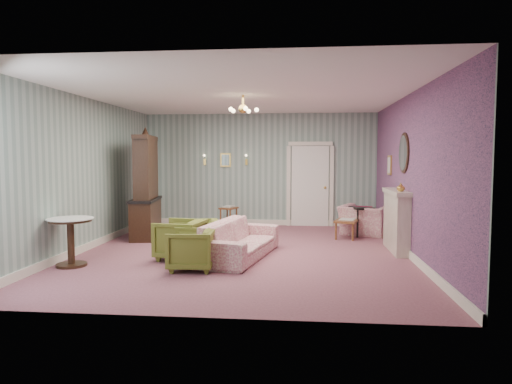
# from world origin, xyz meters

# --- Properties ---
(floor) EXTENTS (7.00, 7.00, 0.00)m
(floor) POSITION_xyz_m (0.00, 0.00, 0.00)
(floor) COLOR #915464
(floor) RESTS_ON ground
(ceiling) EXTENTS (7.00, 7.00, 0.00)m
(ceiling) POSITION_xyz_m (0.00, 0.00, 2.90)
(ceiling) COLOR white
(ceiling) RESTS_ON ground
(wall_back) EXTENTS (6.00, 0.00, 6.00)m
(wall_back) POSITION_xyz_m (0.00, 3.50, 1.45)
(wall_back) COLOR gray
(wall_back) RESTS_ON ground
(wall_front) EXTENTS (6.00, 0.00, 6.00)m
(wall_front) POSITION_xyz_m (0.00, -3.50, 1.45)
(wall_front) COLOR gray
(wall_front) RESTS_ON ground
(wall_left) EXTENTS (0.00, 7.00, 7.00)m
(wall_left) POSITION_xyz_m (-3.00, 0.00, 1.45)
(wall_left) COLOR gray
(wall_left) RESTS_ON ground
(wall_right) EXTENTS (0.00, 7.00, 7.00)m
(wall_right) POSITION_xyz_m (3.00, 0.00, 1.45)
(wall_right) COLOR gray
(wall_right) RESTS_ON ground
(wall_right_floral) EXTENTS (0.00, 7.00, 7.00)m
(wall_right_floral) POSITION_xyz_m (2.98, 0.00, 1.45)
(wall_right_floral) COLOR #B95C8E
(wall_right_floral) RESTS_ON ground
(door) EXTENTS (1.12, 0.12, 2.16)m
(door) POSITION_xyz_m (1.30, 3.46, 1.08)
(door) COLOR white
(door) RESTS_ON floor
(olive_chair_a) EXTENTS (0.68, 0.72, 0.71)m
(olive_chair_a) POSITION_xyz_m (-0.65, -1.40, 0.35)
(olive_chair_a) COLOR olive
(olive_chair_a) RESTS_ON floor
(olive_chair_b) EXTENTS (0.80, 0.84, 0.76)m
(olive_chair_b) POSITION_xyz_m (-1.02, -0.67, 0.38)
(olive_chair_b) COLOR olive
(olive_chair_b) RESTS_ON floor
(olive_chair_c) EXTENTS (0.75, 0.78, 0.65)m
(olive_chair_c) POSITION_xyz_m (-0.81, 0.08, 0.33)
(olive_chair_c) COLOR olive
(olive_chair_c) RESTS_ON floor
(sofa_chintz) EXTENTS (1.08, 2.31, 0.87)m
(sofa_chintz) POSITION_xyz_m (-0.01, -0.44, 0.43)
(sofa_chintz) COLOR #A44260
(sofa_chintz) RESTS_ON floor
(wingback_chair) EXTENTS (1.22, 1.05, 0.90)m
(wingback_chair) POSITION_xyz_m (2.53, 2.20, 0.45)
(wingback_chair) COLOR #A44260
(wingback_chair) RESTS_ON floor
(dresser) EXTENTS (0.69, 1.48, 2.38)m
(dresser) POSITION_xyz_m (-2.34, 1.38, 1.19)
(dresser) COLOR black
(dresser) RESTS_ON floor
(fireplace) EXTENTS (0.30, 1.40, 1.16)m
(fireplace) POSITION_xyz_m (2.86, 0.40, 0.58)
(fireplace) COLOR beige
(fireplace) RESTS_ON floor
(mantel_vase) EXTENTS (0.15, 0.15, 0.15)m
(mantel_vase) POSITION_xyz_m (2.84, 0.00, 1.23)
(mantel_vase) COLOR gold
(mantel_vase) RESTS_ON fireplace
(oval_mirror) EXTENTS (0.04, 0.76, 0.84)m
(oval_mirror) POSITION_xyz_m (2.96, 0.40, 1.85)
(oval_mirror) COLOR white
(oval_mirror) RESTS_ON wall_right
(framed_print) EXTENTS (0.04, 0.34, 0.42)m
(framed_print) POSITION_xyz_m (2.97, 1.75, 1.60)
(framed_print) COLOR gold
(framed_print) RESTS_ON wall_right
(coffee_table) EXTENTS (0.65, 0.90, 0.41)m
(coffee_table) POSITION_xyz_m (2.09, 1.75, 0.21)
(coffee_table) COLOR brown
(coffee_table) RESTS_ON floor
(side_table_black) EXTENTS (0.56, 0.56, 0.66)m
(side_table_black) POSITION_xyz_m (2.42, 1.97, 0.33)
(side_table_black) COLOR black
(side_table_black) RESTS_ON floor
(pedestal_table) EXTENTS (0.85, 0.85, 0.80)m
(pedestal_table) POSITION_xyz_m (-2.65, -1.35, 0.40)
(pedestal_table) COLOR black
(pedestal_table) RESTS_ON floor
(nesting_table) EXTENTS (0.47, 0.53, 0.58)m
(nesting_table) POSITION_xyz_m (-0.72, 2.82, 0.29)
(nesting_table) COLOR brown
(nesting_table) RESTS_ON floor
(gilt_mirror_back) EXTENTS (0.28, 0.06, 0.36)m
(gilt_mirror_back) POSITION_xyz_m (-0.90, 3.46, 1.70)
(gilt_mirror_back) COLOR gold
(gilt_mirror_back) RESTS_ON wall_back
(sconce_left) EXTENTS (0.16, 0.12, 0.30)m
(sconce_left) POSITION_xyz_m (-1.45, 3.44, 1.70)
(sconce_left) COLOR gold
(sconce_left) RESTS_ON wall_back
(sconce_right) EXTENTS (0.16, 0.12, 0.30)m
(sconce_right) POSITION_xyz_m (-0.35, 3.44, 1.70)
(sconce_right) COLOR gold
(sconce_right) RESTS_ON wall_back
(chandelier) EXTENTS (0.56, 0.56, 0.36)m
(chandelier) POSITION_xyz_m (0.00, 0.00, 2.63)
(chandelier) COLOR gold
(chandelier) RESTS_ON ceiling
(burgundy_cushion) EXTENTS (0.41, 0.28, 0.39)m
(burgundy_cushion) POSITION_xyz_m (2.48, 2.05, 0.48)
(burgundy_cushion) COLOR maroon
(burgundy_cushion) RESTS_ON wingback_chair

